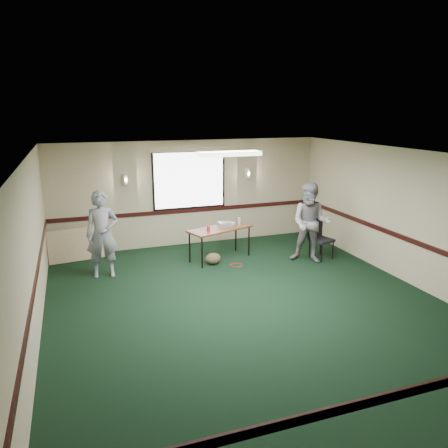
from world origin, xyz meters
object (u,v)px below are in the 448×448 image
object	(u,v)px
projector	(225,224)
person_right	(311,223)
folding_table	(220,230)
conference_chair	(319,235)
person_left	(102,234)

from	to	relation	value
projector	person_right	size ratio (longest dim) A/B	0.16
folding_table	conference_chair	xyz separation A→B (m)	(2.26, -0.68, -0.16)
projector	conference_chair	bearing A→B (deg)	-16.70
person_left	conference_chair	bearing A→B (deg)	-1.77
conference_chair	person_right	world-z (taller)	person_right
projector	person_right	xyz separation A→B (m)	(1.75, -0.97, 0.12)
folding_table	person_right	distance (m)	2.10
projector	person_right	distance (m)	2.00
conference_chair	person_right	distance (m)	0.55
projector	conference_chair	xyz separation A→B (m)	(2.10, -0.78, -0.26)
projector	conference_chair	world-z (taller)	conference_chair
folding_table	conference_chair	distance (m)	2.36
folding_table	conference_chair	size ratio (longest dim) A/B	1.76
conference_chair	person_left	distance (m)	4.96
folding_table	projector	bearing A→B (deg)	15.40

